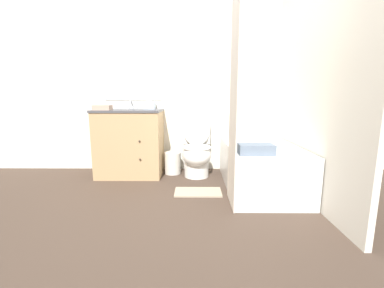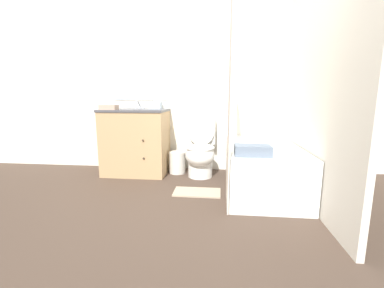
{
  "view_description": "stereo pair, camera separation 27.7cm",
  "coord_description": "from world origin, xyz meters",
  "px_view_note": "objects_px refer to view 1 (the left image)",
  "views": [
    {
      "loc": [
        0.07,
        -2.1,
        1.05
      ],
      "look_at": [
        0.04,
        0.72,
        0.53
      ],
      "focal_mm": 24.0,
      "sensor_mm": 36.0,
      "label": 1
    },
    {
      "loc": [
        0.34,
        -2.08,
        1.05
      ],
      "look_at": [
        0.04,
        0.72,
        0.53
      ],
      "focal_mm": 24.0,
      "sensor_mm": 36.0,
      "label": 2
    }
  ],
  "objects_px": {
    "hand_towel_folded": "(102,108)",
    "bath_mat": "(198,192)",
    "vanity_cabinet": "(130,142)",
    "sink_faucet": "(132,106)",
    "bath_towel_folded": "(256,149)",
    "wastebasket": "(173,163)",
    "bathtub": "(259,165)",
    "tissue_box": "(150,105)",
    "toilet": "(197,150)"
  },
  "relations": [
    {
      "from": "tissue_box",
      "to": "hand_towel_folded",
      "type": "distance_m",
      "value": 0.64
    },
    {
      "from": "hand_towel_folded",
      "to": "tissue_box",
      "type": "bearing_deg",
      "value": 34.08
    },
    {
      "from": "bathtub",
      "to": "tissue_box",
      "type": "bearing_deg",
      "value": 155.53
    },
    {
      "from": "tissue_box",
      "to": "bathtub",
      "type": "bearing_deg",
      "value": -24.47
    },
    {
      "from": "sink_faucet",
      "to": "hand_towel_folded",
      "type": "height_order",
      "value": "sink_faucet"
    },
    {
      "from": "vanity_cabinet",
      "to": "bathtub",
      "type": "bearing_deg",
      "value": -15.46
    },
    {
      "from": "hand_towel_folded",
      "to": "toilet",
      "type": "bearing_deg",
      "value": 6.9
    },
    {
      "from": "bath_towel_folded",
      "to": "bath_mat",
      "type": "distance_m",
      "value": 0.83
    },
    {
      "from": "wastebasket",
      "to": "bath_mat",
      "type": "relative_size",
      "value": 0.58
    },
    {
      "from": "bathtub",
      "to": "hand_towel_folded",
      "type": "height_order",
      "value": "hand_towel_folded"
    },
    {
      "from": "vanity_cabinet",
      "to": "toilet",
      "type": "bearing_deg",
      "value": -2.45
    },
    {
      "from": "hand_towel_folded",
      "to": "bath_mat",
      "type": "distance_m",
      "value": 1.58
    },
    {
      "from": "vanity_cabinet",
      "to": "sink_faucet",
      "type": "bearing_deg",
      "value": 90.0
    },
    {
      "from": "vanity_cabinet",
      "to": "hand_towel_folded",
      "type": "distance_m",
      "value": 0.57
    },
    {
      "from": "hand_towel_folded",
      "to": "bath_mat",
      "type": "relative_size",
      "value": 0.41
    },
    {
      "from": "sink_faucet",
      "to": "bath_towel_folded",
      "type": "distance_m",
      "value": 1.91
    },
    {
      "from": "bath_mat",
      "to": "hand_towel_folded",
      "type": "bearing_deg",
      "value": 156.99
    },
    {
      "from": "sink_faucet",
      "to": "bath_towel_folded",
      "type": "xyz_separation_m",
      "value": [
        1.45,
        -1.19,
        -0.36
      ]
    },
    {
      "from": "toilet",
      "to": "wastebasket",
      "type": "relative_size",
      "value": 2.74
    },
    {
      "from": "hand_towel_folded",
      "to": "bath_mat",
      "type": "height_order",
      "value": "hand_towel_folded"
    },
    {
      "from": "toilet",
      "to": "wastebasket",
      "type": "xyz_separation_m",
      "value": [
        -0.33,
        0.09,
        -0.2
      ]
    },
    {
      "from": "vanity_cabinet",
      "to": "sink_faucet",
      "type": "distance_m",
      "value": 0.51
    },
    {
      "from": "sink_faucet",
      "to": "tissue_box",
      "type": "distance_m",
      "value": 0.25
    },
    {
      "from": "vanity_cabinet",
      "to": "hand_towel_folded",
      "type": "xyz_separation_m",
      "value": [
        -0.28,
        -0.18,
        0.46
      ]
    },
    {
      "from": "vanity_cabinet",
      "to": "bathtub",
      "type": "distance_m",
      "value": 1.7
    },
    {
      "from": "vanity_cabinet",
      "to": "wastebasket",
      "type": "bearing_deg",
      "value": 5.55
    },
    {
      "from": "bathtub",
      "to": "bath_mat",
      "type": "distance_m",
      "value": 0.8
    },
    {
      "from": "wastebasket",
      "to": "bath_mat",
      "type": "height_order",
      "value": "wastebasket"
    },
    {
      "from": "bath_towel_folded",
      "to": "vanity_cabinet",
      "type": "bearing_deg",
      "value": 145.72
    },
    {
      "from": "wastebasket",
      "to": "bath_towel_folded",
      "type": "height_order",
      "value": "bath_towel_folded"
    },
    {
      "from": "vanity_cabinet",
      "to": "wastebasket",
      "type": "relative_size",
      "value": 2.97
    },
    {
      "from": "vanity_cabinet",
      "to": "tissue_box",
      "type": "distance_m",
      "value": 0.57
    },
    {
      "from": "wastebasket",
      "to": "bath_towel_folded",
      "type": "relative_size",
      "value": 0.89
    },
    {
      "from": "bathtub",
      "to": "vanity_cabinet",
      "type": "bearing_deg",
      "value": 164.54
    },
    {
      "from": "vanity_cabinet",
      "to": "toilet",
      "type": "xyz_separation_m",
      "value": [
        0.89,
        -0.04,
        -0.11
      ]
    },
    {
      "from": "bathtub",
      "to": "wastebasket",
      "type": "bearing_deg",
      "value": 154.62
    },
    {
      "from": "toilet",
      "to": "bath_towel_folded",
      "type": "distance_m",
      "value": 1.12
    },
    {
      "from": "vanity_cabinet",
      "to": "toilet",
      "type": "height_order",
      "value": "vanity_cabinet"
    },
    {
      "from": "toilet",
      "to": "tissue_box",
      "type": "xyz_separation_m",
      "value": [
        -0.65,
        0.22,
        0.59
      ]
    },
    {
      "from": "toilet",
      "to": "wastebasket",
      "type": "distance_m",
      "value": 0.4
    },
    {
      "from": "sink_faucet",
      "to": "bath_mat",
      "type": "relative_size",
      "value": 0.27
    },
    {
      "from": "sink_faucet",
      "to": "bathtub",
      "type": "distance_m",
      "value": 1.88
    },
    {
      "from": "wastebasket",
      "to": "tissue_box",
      "type": "distance_m",
      "value": 0.86
    },
    {
      "from": "hand_towel_folded",
      "to": "bath_mat",
      "type": "xyz_separation_m",
      "value": [
        1.19,
        -0.51,
        -0.91
      ]
    },
    {
      "from": "bathtub",
      "to": "bath_towel_folded",
      "type": "bearing_deg",
      "value": -108.01
    },
    {
      "from": "sink_faucet",
      "to": "tissue_box",
      "type": "bearing_deg",
      "value": -5.47
    },
    {
      "from": "toilet",
      "to": "bathtub",
      "type": "xyz_separation_m",
      "value": [
        0.73,
        -0.41,
        -0.09
      ]
    },
    {
      "from": "vanity_cabinet",
      "to": "hand_towel_folded",
      "type": "bearing_deg",
      "value": -147.52
    },
    {
      "from": "toilet",
      "to": "sink_faucet",
      "type": "bearing_deg",
      "value": 164.97
    },
    {
      "from": "sink_faucet",
      "to": "hand_towel_folded",
      "type": "distance_m",
      "value": 0.48
    }
  ]
}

